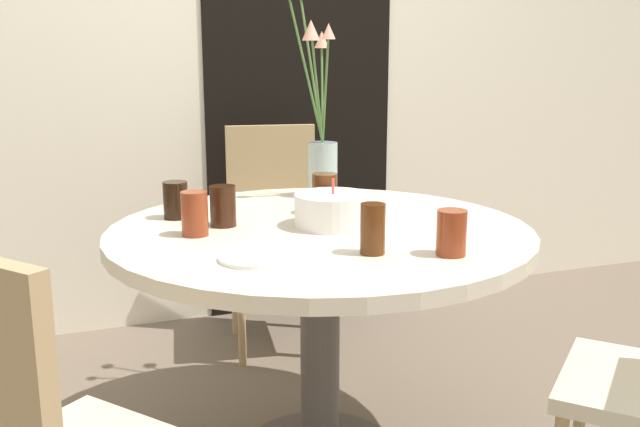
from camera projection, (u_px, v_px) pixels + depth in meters
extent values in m
cube|color=beige|center=(213.00, 35.00, 3.15)|extent=(8.00, 0.05, 2.60)
cube|color=black|center=(300.00, 96.00, 3.32)|extent=(0.90, 0.01, 2.05)
cylinder|color=beige|center=(320.00, 234.00, 2.04)|extent=(1.21, 1.21, 0.04)
cylinder|color=#4C4742|center=(320.00, 349.00, 2.12)|extent=(0.12, 0.12, 0.67)
cube|color=beige|center=(278.00, 245.00, 2.95)|extent=(0.46, 0.46, 0.04)
cube|color=tan|center=(271.00, 179.00, 3.07)|extent=(0.38, 0.09, 0.46)
cylinder|color=tan|center=(242.00, 315.00, 2.81)|extent=(0.03, 0.03, 0.42)
cylinder|color=tan|center=(326.00, 309.00, 2.87)|extent=(0.03, 0.03, 0.42)
cylinder|color=tan|center=(235.00, 288.00, 3.13)|extent=(0.03, 0.03, 0.42)
cylinder|color=tan|center=(310.00, 283.00, 3.20)|extent=(0.03, 0.03, 0.42)
cylinder|color=white|center=(333.00, 210.00, 2.04)|extent=(0.22, 0.22, 0.09)
cylinder|color=#E54C4C|center=(333.00, 186.00, 2.02)|extent=(0.01, 0.01, 0.04)
cylinder|color=#9EB2AD|center=(323.00, 169.00, 2.45)|extent=(0.10, 0.10, 0.19)
cylinder|color=#4C7538|center=(311.00, 67.00, 2.41)|extent=(0.06, 0.10, 0.51)
cylinder|color=#4C7538|center=(322.00, 91.00, 2.44)|extent=(0.04, 0.09, 0.35)
cone|color=#E0997F|center=(322.00, 40.00, 2.44)|extent=(0.05, 0.05, 0.06)
cylinder|color=#4C7538|center=(317.00, 88.00, 2.34)|extent=(0.08, 0.09, 0.37)
cone|color=#E0997F|center=(311.00, 30.00, 2.25)|extent=(0.06, 0.06, 0.06)
cylinder|color=#4C7538|center=(326.00, 89.00, 2.36)|extent=(0.02, 0.08, 0.37)
cone|color=#E0997F|center=(329.00, 31.00, 2.28)|extent=(0.05, 0.05, 0.05)
cylinder|color=#4C7538|center=(306.00, 69.00, 2.36)|extent=(0.13, 0.01, 0.49)
cylinder|color=white|center=(255.00, 258.00, 1.71)|extent=(0.18, 0.18, 0.01)
cylinder|color=#51280F|center=(373.00, 229.00, 1.75)|extent=(0.06, 0.06, 0.13)
cylinder|color=#51280F|center=(325.00, 194.00, 2.19)|extent=(0.08, 0.08, 0.12)
cylinder|color=#33190C|center=(223.00, 206.00, 2.04)|extent=(0.07, 0.07, 0.12)
cylinder|color=maroon|center=(451.00, 233.00, 1.74)|extent=(0.07, 0.07, 0.11)
cylinder|color=black|center=(176.00, 200.00, 2.13)|extent=(0.07, 0.07, 0.11)
cylinder|color=maroon|center=(195.00, 214.00, 1.93)|extent=(0.07, 0.07, 0.12)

